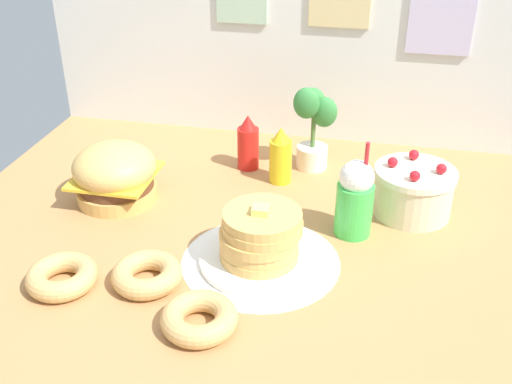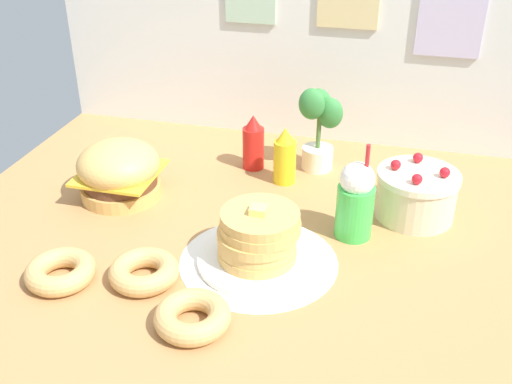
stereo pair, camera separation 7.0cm
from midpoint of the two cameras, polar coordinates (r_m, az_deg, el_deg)
name	(u,v)px [view 2 (the right image)]	position (r m, az deg, el deg)	size (l,w,h in m)	color
ground_plane	(250,243)	(1.98, 0.50, -4.77)	(2.11, 1.72, 0.02)	#B27F4C
back_wall	(305,21)	(2.54, 5.45, 15.61)	(2.11, 0.04, 0.99)	silver
doily_mat	(259,261)	(1.88, 1.32, -6.50)	(0.48, 0.48, 0.00)	white
burger	(119,171)	(2.22, -11.77, 1.91)	(0.29, 0.29, 0.21)	#DBA859
pancake_stack	(258,240)	(1.83, 1.32, -4.51)	(0.37, 0.37, 0.19)	white
layer_cake	(416,194)	(2.14, 15.64, -0.20)	(0.28, 0.28, 0.20)	beige
ketchup_bottle	(253,144)	(2.37, 0.60, 4.53)	(0.08, 0.08, 0.22)	red
mustard_bottle	(285,157)	(2.27, 3.59, 3.26)	(0.08, 0.08, 0.22)	yellow
cream_soda_cup	(355,200)	(1.96, 10.29, -0.79)	(0.12, 0.12, 0.33)	green
donut_pink_glaze	(60,271)	(1.86, -16.75, -7.09)	(0.21, 0.21, 0.06)	tan
donut_chocolate	(144,271)	(1.81, -9.32, -7.31)	(0.21, 0.21, 0.06)	tan
donut_vanilla	(192,316)	(1.64, -4.72, -11.48)	(0.21, 0.21, 0.06)	tan
potted_plant	(319,125)	(2.36, 6.77, 6.18)	(0.16, 0.13, 0.34)	white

